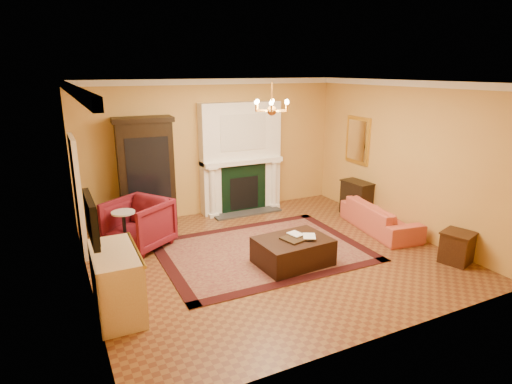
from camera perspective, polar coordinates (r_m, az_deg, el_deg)
floor at (r=7.73m, az=1.92°, el=-8.47°), size 6.00×5.50×0.02m
ceiling at (r=7.03m, az=2.15°, el=14.52°), size 6.00×5.50×0.02m
wall_back at (r=9.70m, az=-5.73°, el=5.91°), size 6.00×0.02×3.00m
wall_front at (r=5.08m, az=16.95°, el=-4.22°), size 6.00×0.02×3.00m
wall_left at (r=6.43m, az=-22.35°, el=-0.50°), size 0.02×5.50×3.00m
wall_right at (r=9.03m, az=19.18°, el=4.33°), size 0.02×5.50×3.00m
fireplace at (r=9.81m, az=-2.01°, el=4.28°), size 1.90×0.70×2.50m
crown_molding at (r=7.89m, az=-1.25°, el=14.19°), size 6.00×5.50×0.12m
doorway at (r=8.19m, az=-22.60°, el=-0.45°), size 0.08×1.05×2.10m
tv_panel at (r=5.90m, az=-21.11°, el=-3.32°), size 0.09×0.95×0.58m
gilt_mirror at (r=9.99m, az=13.40°, el=6.72°), size 0.06×0.76×1.05m
chandelier at (r=7.06m, az=2.12°, el=11.26°), size 0.63×0.55×0.53m
oriental_rug at (r=7.88m, az=0.88°, el=-7.81°), size 3.64×2.75×0.01m
china_cabinet at (r=9.10m, az=-14.41°, el=2.18°), size 1.13×0.57×2.19m
wingback_armchair at (r=8.14m, az=-15.42°, el=-3.84°), size 1.32×1.34×1.02m
pedestal_table at (r=8.11m, az=-17.12°, el=-4.61°), size 0.42×0.42×0.75m
commode at (r=6.15m, az=-18.11°, el=-11.36°), size 0.59×1.21×0.89m
coral_sofa at (r=9.10m, az=16.25°, el=-2.65°), size 0.85×2.01×0.76m
end_table at (r=8.11m, az=25.21°, el=-6.78°), size 0.57×0.57×0.52m
console_table at (r=9.91m, az=13.24°, el=-0.91°), size 0.44×0.71×0.75m
leather_ottoman at (r=7.32m, az=4.94°, el=-7.84°), size 1.24×0.94×0.45m
ottoman_tray at (r=7.23m, az=5.40°, el=-6.13°), size 0.53×0.46×0.03m
book_a at (r=7.21m, az=4.76°, el=-4.93°), size 0.19×0.06×0.26m
book_b at (r=7.19m, az=6.34°, el=-4.94°), size 0.19×0.12×0.28m
topiary_left at (r=9.51m, az=-4.99°, el=5.65°), size 0.18×0.18×0.47m
topiary_right at (r=10.04m, az=1.95°, el=6.15°), size 0.16×0.16×0.44m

